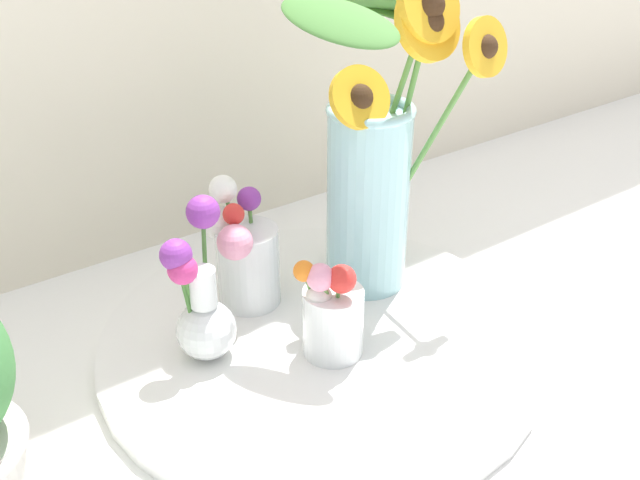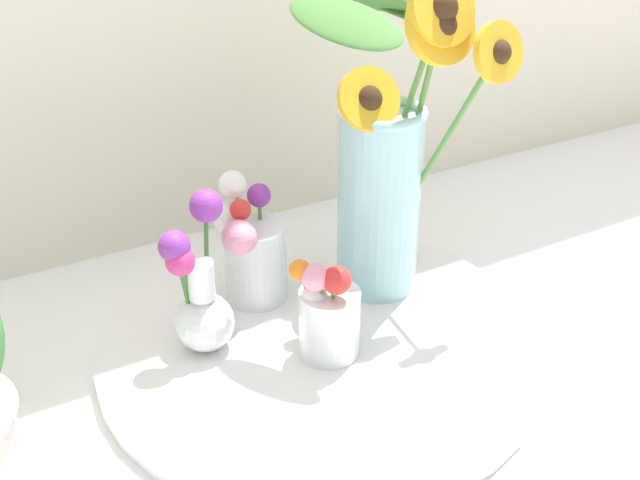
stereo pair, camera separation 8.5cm
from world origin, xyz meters
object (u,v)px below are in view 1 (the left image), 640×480
mason_jar_sunflowers (374,167)px  vase_small_back (243,253)px  serving_tray (320,340)px  vase_small_center (330,314)px  vase_bulb_right (202,303)px

mason_jar_sunflowers → vase_small_back: mason_jar_sunflowers is taller
serving_tray → vase_small_center: bearing=-108.7°
vase_bulb_right → vase_small_back: (0.09, 0.07, 0.00)m
serving_tray → mason_jar_sunflowers: 0.22m
vase_bulb_right → vase_small_back: 0.11m
serving_tray → mason_jar_sunflowers: mason_jar_sunflowers is taller
serving_tray → vase_bulb_right: vase_bulb_right is taller
vase_small_center → vase_bulb_right: size_ratio=0.70×
mason_jar_sunflowers → vase_small_center: (-0.14, -0.10, -0.11)m
vase_small_back → serving_tray: bearing=-71.8°
vase_small_center → mason_jar_sunflowers: bearing=34.8°
serving_tray → mason_jar_sunflowers: bearing=25.0°
serving_tray → vase_bulb_right: bearing=160.0°
serving_tray → mason_jar_sunflowers: (0.13, 0.06, 0.18)m
mason_jar_sunflowers → vase_small_center: size_ratio=3.25×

